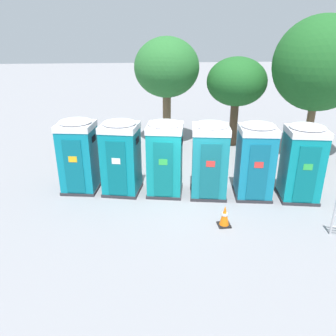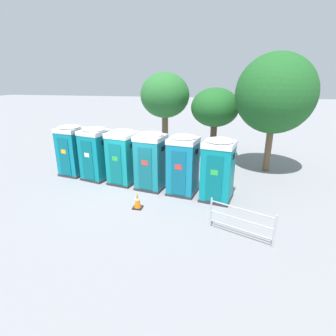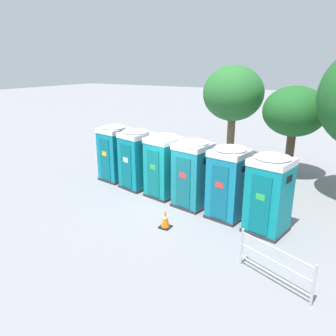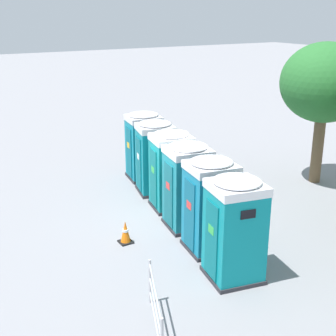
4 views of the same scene
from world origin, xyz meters
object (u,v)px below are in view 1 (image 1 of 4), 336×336
(traffic_cone, at_px, (225,216))
(portapotty_2, at_px, (165,158))
(street_tree_2, at_px, (237,82))
(street_tree_0, at_px, (320,64))
(portapotty_3, at_px, (210,159))
(portapotty_5, at_px, (302,162))
(street_tree_1, at_px, (167,68))
(portapotty_4, at_px, (255,160))
(portapotty_0, at_px, (79,155))
(portapotty_1, at_px, (121,157))

(traffic_cone, bearing_deg, portapotty_2, 122.18)
(street_tree_2, bearing_deg, street_tree_0, -31.08)
(portapotty_3, height_order, portapotty_5, same)
(street_tree_1, distance_m, street_tree_2, 3.36)
(portapotty_4, distance_m, street_tree_2, 5.92)
(traffic_cone, bearing_deg, portapotty_0, 146.41)
(portapotty_5, height_order, street_tree_0, street_tree_0)
(portapotty_3, distance_m, traffic_cone, 2.23)
(portapotty_0, height_order, street_tree_2, street_tree_2)
(portapotty_5, relative_size, street_tree_2, 0.60)
(portapotty_2, bearing_deg, street_tree_0, 25.46)
(street_tree_0, distance_m, street_tree_2, 3.54)
(portapotty_3, bearing_deg, street_tree_1, 97.07)
(portapotty_4, distance_m, traffic_cone, 2.48)
(portapotty_4, bearing_deg, portapotty_2, 169.04)
(portapotty_3, distance_m, street_tree_0, 6.96)
(street_tree_2, distance_m, traffic_cone, 8.19)
(street_tree_1, bearing_deg, portapotty_1, -110.87)
(portapotty_1, height_order, portapotty_5, same)
(portapotty_5, bearing_deg, portapotty_4, 166.84)
(portapotty_1, relative_size, street_tree_2, 0.60)
(portapotty_4, xyz_separation_m, traffic_cone, (-1.44, -1.77, -0.97))
(street_tree_2, bearing_deg, portapotty_2, -127.73)
(street_tree_1, bearing_deg, street_tree_2, -14.95)
(portapotty_0, distance_m, portapotty_2, 2.96)
(portapotty_0, height_order, portapotty_5, same)
(portapotty_4, relative_size, traffic_cone, 3.97)
(portapotty_3, distance_m, portapotty_5, 2.96)
(portapotty_1, xyz_separation_m, portapotty_3, (2.91, -0.56, 0.00))
(portapotty_2, xyz_separation_m, traffic_cone, (1.46, -2.33, -0.97))
(portapotty_4, relative_size, street_tree_0, 0.43)
(portapotty_1, xyz_separation_m, portapotty_4, (4.37, -0.81, 0.00))
(portapotty_3, relative_size, portapotty_5, 1.00)
(street_tree_1, xyz_separation_m, street_tree_2, (3.19, -0.85, -0.59))
(portapotty_3, relative_size, street_tree_1, 0.50)
(street_tree_0, bearing_deg, portapotty_3, -146.43)
(portapotty_2, relative_size, portapotty_5, 1.00)
(street_tree_1, height_order, street_tree_2, street_tree_1)
(portapotty_2, height_order, street_tree_0, street_tree_0)
(portapotty_1, distance_m, portapotty_5, 5.92)
(portapotty_5, bearing_deg, street_tree_2, 94.59)
(portapotty_0, distance_m, portapotty_5, 7.40)
(portapotty_5, bearing_deg, portapotty_3, 168.62)
(street_tree_0, bearing_deg, traffic_cone, -133.79)
(street_tree_2, bearing_deg, street_tree_1, 165.05)
(portapotty_0, xyz_separation_m, portapotty_5, (7.25, -1.47, -0.00))
(portapotty_2, height_order, street_tree_1, street_tree_1)
(portapotty_3, bearing_deg, portapotty_5, -11.38)
(portapotty_2, distance_m, portapotty_4, 2.96)
(portapotty_0, xyz_separation_m, portapotty_1, (1.44, -0.33, -0.00))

